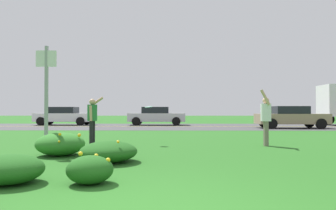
% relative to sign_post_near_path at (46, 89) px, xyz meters
% --- Properties ---
extents(ground_plane, '(120.00, 120.00, 0.00)m').
position_rel_sign_post_near_path_xyz_m(ground_plane, '(3.10, 4.81, -1.76)').
color(ground_plane, '#26601E').
extents(highway_strip, '(120.00, 9.71, 0.01)m').
position_rel_sign_post_near_path_xyz_m(highway_strip, '(3.10, 14.79, -1.76)').
color(highway_strip, '#424244').
rests_on(highway_strip, ground).
extents(highway_center_stripe, '(120.00, 0.16, 0.00)m').
position_rel_sign_post_near_path_xyz_m(highway_center_stripe, '(3.10, 14.79, -1.75)').
color(highway_center_stripe, yellow).
rests_on(highway_center_stripe, ground).
extents(daylily_clump_front_left, '(1.07, 1.02, 0.46)m').
position_rel_sign_post_near_path_xyz_m(daylily_clump_front_left, '(0.88, -3.66, -1.53)').
color(daylily_clump_front_left, '#1E5619').
rests_on(daylily_clump_front_left, ground).
extents(daylily_clump_mid_right, '(1.25, 1.22, 0.61)m').
position_rel_sign_post_near_path_xyz_m(daylily_clump_mid_right, '(0.55, -0.45, -1.47)').
color(daylily_clump_mid_right, '#2D7526').
rests_on(daylily_clump_mid_right, ground).
extents(daylily_clump_front_right, '(1.30, 1.35, 0.52)m').
position_rel_sign_post_near_path_xyz_m(daylily_clump_front_right, '(2.01, -1.49, -1.53)').
color(daylily_clump_front_right, '#1E5619').
rests_on(daylily_clump_front_right, ground).
extents(daylily_clump_front_center, '(0.74, 0.72, 0.48)m').
position_rel_sign_post_near_path_xyz_m(daylily_clump_front_center, '(2.15, -3.64, -1.54)').
color(daylily_clump_front_center, '#1E5619').
rests_on(daylily_clump_front_center, ground).
extents(sign_post_near_path, '(0.56, 0.10, 2.93)m').
position_rel_sign_post_near_path_xyz_m(sign_post_near_path, '(0.00, 0.00, 0.00)').
color(sign_post_near_path, '#93969B').
rests_on(sign_post_near_path, ground).
extents(person_thrower_green_shirt, '(0.53, 0.51, 1.66)m').
position_rel_sign_post_near_path_xyz_m(person_thrower_green_shirt, '(0.63, 2.53, -0.82)').
color(person_thrower_green_shirt, '#287038').
rests_on(person_thrower_green_shirt, ground).
extents(person_catcher_white_shirt, '(0.41, 0.50, 1.85)m').
position_rel_sign_post_near_path_xyz_m(person_catcher_white_shirt, '(6.52, 1.88, -0.80)').
color(person_catcher_white_shirt, silver).
rests_on(person_catcher_white_shirt, ground).
extents(frisbee_pale_blue, '(0.26, 0.26, 0.07)m').
position_rel_sign_post_near_path_xyz_m(frisbee_pale_blue, '(2.63, 2.28, -0.48)').
color(frisbee_pale_blue, '#ADD6E5').
extents(car_white_center_left, '(4.50, 2.00, 1.45)m').
position_rel_sign_post_near_path_xyz_m(car_white_center_left, '(-5.27, 16.98, -1.02)').
color(car_white_center_left, silver).
rests_on(car_white_center_left, ground).
extents(car_silver_center_right, '(4.50, 2.00, 1.45)m').
position_rel_sign_post_near_path_xyz_m(car_silver_center_right, '(2.16, 16.98, -1.02)').
color(car_silver_center_right, '#B7BABF').
rests_on(car_silver_center_right, ground).
extents(car_tan_rightmost, '(4.50, 2.00, 1.45)m').
position_rel_sign_post_near_path_xyz_m(car_tan_rightmost, '(11.27, 12.61, -1.02)').
color(car_tan_rightmost, '#937F60').
rests_on(car_tan_rightmost, ground).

